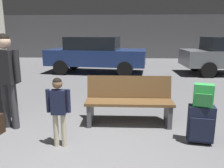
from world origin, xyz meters
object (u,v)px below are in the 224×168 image
at_px(backpack_bright, 203,96).
at_px(parked_car_far, 96,54).
at_px(child, 58,105).
at_px(suitcase, 201,124).
at_px(adult, 6,71).
at_px(bench, 129,101).

xyz_separation_m(backpack_bright, parked_car_far, (-2.41, 6.25, 0.03)).
xyz_separation_m(backpack_bright, child, (-2.14, -0.21, -0.12)).
distance_m(suitcase, child, 2.18).
height_order(suitcase, child, child).
xyz_separation_m(suitcase, child, (-2.14, -0.21, 0.33)).
distance_m(child, parked_car_far, 6.47).
height_order(backpack_bright, adult, adult).
distance_m(bench, child, 1.43).
xyz_separation_m(bench, parked_car_far, (-1.32, 5.51, 0.36)).
relative_size(bench, adult, 0.96).
bearing_deg(parked_car_far, bench, -76.56).
xyz_separation_m(bench, child, (-1.05, -0.95, 0.21)).
relative_size(suitcase, child, 0.57).
bearing_deg(adult, suitcase, -7.39).
bearing_deg(bench, child, -138.00).
xyz_separation_m(child, parked_car_far, (-0.27, 6.46, 0.15)).
relative_size(backpack_bright, parked_car_far, 0.08).
height_order(suitcase, backpack_bright, backpack_bright).
xyz_separation_m(suitcase, adult, (-3.22, 0.42, 0.71)).
distance_m(adult, parked_car_far, 5.89).
height_order(child, adult, adult).
bearing_deg(adult, child, -30.39).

